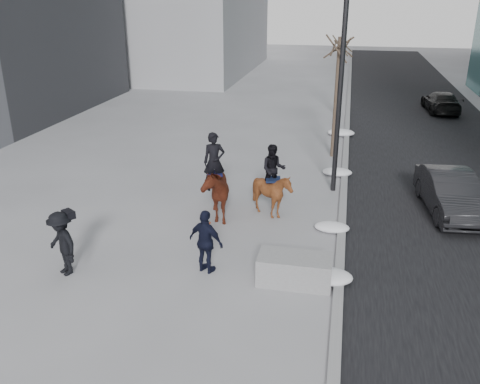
% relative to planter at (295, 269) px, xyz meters
% --- Properties ---
extents(ground, '(120.00, 120.00, 0.00)m').
position_rel_planter_xyz_m(ground, '(-1.87, 0.96, -0.37)').
color(ground, gray).
rests_on(ground, ground).
extents(road, '(8.00, 90.00, 0.01)m').
position_rel_planter_xyz_m(road, '(5.13, 10.96, -0.37)').
color(road, black).
rests_on(road, ground).
extents(curb, '(0.25, 90.00, 0.12)m').
position_rel_planter_xyz_m(curb, '(1.13, 10.96, -0.31)').
color(curb, gray).
rests_on(curb, ground).
extents(planter, '(1.87, 0.94, 0.75)m').
position_rel_planter_xyz_m(planter, '(0.00, 0.00, 0.00)').
color(planter, gray).
rests_on(planter, ground).
extents(car_near, '(1.94, 4.36, 1.39)m').
position_rel_planter_xyz_m(car_near, '(4.60, 5.51, 0.32)').
color(car_near, black).
rests_on(car_near, ground).
extents(car_far, '(2.02, 4.38, 1.24)m').
position_rel_planter_xyz_m(car_far, '(6.67, 21.52, 0.25)').
color(car_far, black).
rests_on(car_far, ground).
extents(tree_near, '(1.20, 1.20, 5.76)m').
position_rel_planter_xyz_m(tree_near, '(0.53, 11.02, 2.51)').
color(tree_near, '#372D21').
rests_on(tree_near, ground).
extents(tree_far, '(1.20, 1.20, 4.97)m').
position_rel_planter_xyz_m(tree_far, '(0.53, 19.02, 2.11)').
color(tree_far, '#32241D').
rests_on(tree_far, ground).
extents(mounted_left, '(1.68, 2.37, 2.80)m').
position_rel_planter_xyz_m(mounted_left, '(-3.05, 3.60, 0.67)').
color(mounted_left, '#521E10').
rests_on(mounted_left, ground).
extents(mounted_right, '(1.51, 1.64, 2.41)m').
position_rel_planter_xyz_m(mounted_right, '(-1.18, 3.99, 0.60)').
color(mounted_right, '#49210E').
rests_on(mounted_right, ground).
extents(feeder, '(1.11, 1.02, 1.75)m').
position_rel_planter_xyz_m(feeder, '(-2.34, 0.07, 0.50)').
color(feeder, black).
rests_on(feeder, ground).
extents(camera_crew, '(1.31, 1.16, 1.75)m').
position_rel_planter_xyz_m(camera_crew, '(-5.97, -0.80, 0.51)').
color(camera_crew, black).
rests_on(camera_crew, ground).
extents(lamppost, '(0.25, 0.83, 9.09)m').
position_rel_planter_xyz_m(lamppost, '(0.73, 6.72, 4.62)').
color(lamppost, black).
rests_on(lamppost, ground).
extents(snow_piles, '(1.38, 15.22, 0.35)m').
position_rel_planter_xyz_m(snow_piles, '(0.83, 7.33, -0.21)').
color(snow_piles, silver).
rests_on(snow_piles, ground).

